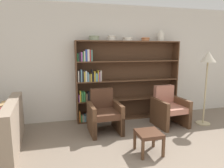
% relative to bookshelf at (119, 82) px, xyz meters
% --- Properties ---
extents(wall_back, '(12.00, 0.06, 2.75)m').
position_rel_bookshelf_xyz_m(wall_back, '(0.42, 0.17, 0.46)').
color(wall_back, silver).
rests_on(wall_back, ground).
extents(bookshelf, '(2.55, 0.30, 1.91)m').
position_rel_bookshelf_xyz_m(bookshelf, '(0.00, 0.00, 0.00)').
color(bookshelf, brown).
rests_on(bookshelf, ground).
extents(bowl_stoneware, '(0.25, 0.25, 0.10)m').
position_rel_bookshelf_xyz_m(bowl_stoneware, '(-0.60, -0.02, 1.05)').
color(bowl_stoneware, gray).
rests_on(bowl_stoneware, bookshelf).
extents(bowl_terracotta, '(0.19, 0.19, 0.11)m').
position_rel_bookshelf_xyz_m(bowl_terracotta, '(-0.19, -0.02, 1.06)').
color(bowl_terracotta, silver).
rests_on(bowl_terracotta, bookshelf).
extents(bowl_slate, '(0.24, 0.24, 0.08)m').
position_rel_bookshelf_xyz_m(bowl_slate, '(0.21, -0.02, 1.04)').
color(bowl_slate, silver).
rests_on(bowl_slate, bookshelf).
extents(bowl_olive, '(0.21, 0.21, 0.08)m').
position_rel_bookshelf_xyz_m(bowl_olive, '(0.66, -0.02, 1.04)').
color(bowl_olive, '#C67547').
rests_on(bowl_olive, bookshelf).
extents(vase_tall, '(0.16, 0.16, 0.25)m').
position_rel_bookshelf_xyz_m(vase_tall, '(1.06, -0.02, 1.10)').
color(vase_tall, silver).
rests_on(vase_tall, bookshelf).
extents(armchair_leather, '(0.67, 0.70, 0.88)m').
position_rel_bookshelf_xyz_m(armchair_leather, '(-0.52, -0.70, -0.52)').
color(armchair_leather, brown).
rests_on(armchair_leather, ground).
extents(armchair_cushioned, '(0.69, 0.73, 0.88)m').
position_rel_bookshelf_xyz_m(armchair_cushioned, '(0.98, -0.70, -0.52)').
color(armchair_cushioned, brown).
rests_on(armchair_cushioned, ground).
extents(floor_lamp, '(0.34, 0.34, 1.67)m').
position_rel_bookshelf_xyz_m(floor_lamp, '(1.81, -0.84, 0.50)').
color(floor_lamp, tan).
rests_on(floor_lamp, ground).
extents(footstool, '(0.39, 0.39, 0.37)m').
position_rel_bookshelf_xyz_m(footstool, '(0.01, -1.76, -0.61)').
color(footstool, brown).
rests_on(footstool, ground).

